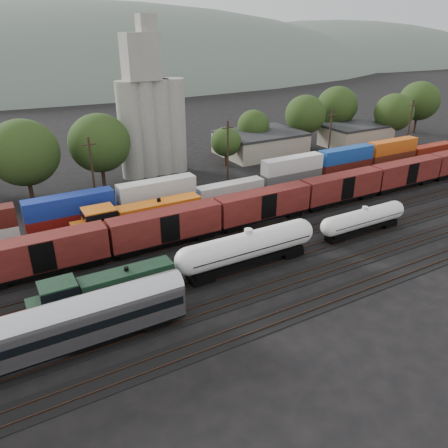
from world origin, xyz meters
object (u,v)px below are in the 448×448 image
tank_car_a (248,247)px  grain_silo (151,117)px  orange_locomotive (137,218)px  passenger_coach (56,327)px  green_locomotive (101,291)px

tank_car_a → grain_silo: size_ratio=0.65×
tank_car_a → orange_locomotive: (-8.57, 15.00, -0.09)m
passenger_coach → orange_locomotive: 24.56m
tank_car_a → passenger_coach: bearing=-167.6°
green_locomotive → tank_car_a: size_ratio=0.86×
green_locomotive → grain_silo: size_ratio=0.56×
orange_locomotive → grain_silo: 30.19m
green_locomotive → orange_locomotive: bearing=58.8°
tank_car_a → grain_silo: (4.24, 41.00, 8.34)m
passenger_coach → orange_locomotive: bearing=54.5°
passenger_coach → grain_silo: grain_silo is taller
green_locomotive → orange_locomotive: (9.10, 15.00, 0.37)m
tank_car_a → orange_locomotive: size_ratio=0.94×
green_locomotive → grain_silo: grain_silo is taller
tank_car_a → grain_silo: bearing=84.1°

